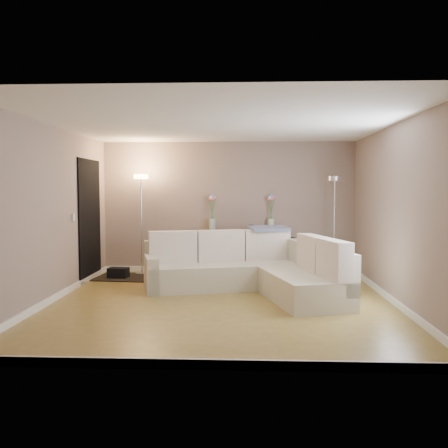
{
  "coord_description": "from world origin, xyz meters",
  "views": [
    {
      "loc": [
        0.36,
        -7.21,
        1.66
      ],
      "look_at": [
        0.0,
        0.8,
        1.1
      ],
      "focal_mm": 40.0,
      "sensor_mm": 36.0,
      "label": 1
    }
  ],
  "objects_px": {
    "console_table": "(237,249)",
    "floor_lamp_lit": "(141,204)",
    "sectional_sofa": "(253,270)",
    "floor_lamp_unlit": "(334,206)"
  },
  "relations": [
    {
      "from": "sectional_sofa",
      "to": "floor_lamp_lit",
      "type": "distance_m",
      "value": 2.81
    },
    {
      "from": "console_table",
      "to": "sectional_sofa",
      "type": "bearing_deg",
      "value": -80.73
    },
    {
      "from": "sectional_sofa",
      "to": "floor_lamp_unlit",
      "type": "xyz_separation_m",
      "value": [
        1.54,
        1.41,
        0.99
      ]
    },
    {
      "from": "floor_lamp_unlit",
      "to": "sectional_sofa",
      "type": "bearing_deg",
      "value": -137.52
    },
    {
      "from": "console_table",
      "to": "floor_lamp_lit",
      "type": "bearing_deg",
      "value": -170.89
    },
    {
      "from": "console_table",
      "to": "floor_lamp_unlit",
      "type": "xyz_separation_m",
      "value": [
        1.84,
        -0.39,
        0.87
      ]
    },
    {
      "from": "sectional_sofa",
      "to": "floor_lamp_unlit",
      "type": "height_order",
      "value": "floor_lamp_unlit"
    },
    {
      "from": "console_table",
      "to": "floor_lamp_lit",
      "type": "relative_size",
      "value": 0.71
    },
    {
      "from": "sectional_sofa",
      "to": "floor_lamp_lit",
      "type": "xyz_separation_m",
      "value": [
        -2.14,
        1.51,
        1.02
      ]
    },
    {
      "from": "floor_lamp_unlit",
      "to": "console_table",
      "type": "bearing_deg",
      "value": 167.94
    }
  ]
}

